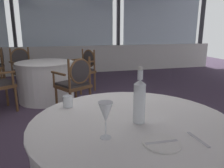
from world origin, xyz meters
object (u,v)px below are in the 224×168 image
object	(u,v)px
side_plate	(162,143)
water_tumbler	(68,101)
dining_chair_0_3	(76,80)
water_bottle	(139,100)
wine_glass	(106,113)
dining_chair_0_0	(84,67)
dining_chair_0_1	(23,66)

from	to	relation	value
side_plate	water_tumbler	distance (m)	0.84
side_plate	dining_chair_0_3	size ratio (longest dim) A/B	0.22
water_bottle	wine_glass	world-z (taller)	water_bottle
wine_glass	dining_chair_0_0	xyz separation A→B (m)	(0.39, 3.67, -0.36)
dining_chair_0_0	side_plate	bearing A→B (deg)	57.35
water_bottle	dining_chair_0_3	size ratio (longest dim) A/B	0.41
dining_chair_0_1	dining_chair_0_3	size ratio (longest dim) A/B	1.04
water_tumbler	dining_chair_0_0	bearing A→B (deg)	79.67
dining_chair_0_0	wine_glass	bearing A→B (deg)	53.03
side_plate	water_tumbler	xyz separation A→B (m)	(-0.44, 0.71, 0.04)
side_plate	wine_glass	world-z (taller)	wine_glass
wine_glass	side_plate	bearing A→B (deg)	-27.79
side_plate	water_tumbler	bearing A→B (deg)	121.84
water_bottle	dining_chair_0_0	xyz separation A→B (m)	(0.14, 3.52, -0.36)
water_tumbler	dining_chair_0_1	distance (m)	3.52
dining_chair_0_0	water_bottle	bearing A→B (deg)	56.97
dining_chair_0_1	dining_chair_0_3	xyz separation A→B (m)	(0.98, -1.65, -0.01)
water_tumbler	dining_chair_0_0	distance (m)	3.16
wine_glass	water_tumbler	distance (m)	0.60
side_plate	water_tumbler	size ratio (longest dim) A/B	2.29
side_plate	wine_glass	xyz separation A→B (m)	(-0.27, 0.14, 0.14)
side_plate	dining_chair_0_0	distance (m)	3.82
wine_glass	dining_chair_0_1	world-z (taller)	wine_glass
wine_glass	dining_chair_0_3	world-z (taller)	wine_glass
water_tumbler	dining_chair_0_3	xyz separation A→B (m)	(0.23, 1.79, -0.25)
dining_chair_0_0	dining_chair_0_3	distance (m)	1.35
side_plate	wine_glass	size ratio (longest dim) A/B	0.97
dining_chair_0_1	dining_chair_0_3	distance (m)	1.92
dining_chair_0_1	dining_chair_0_3	world-z (taller)	dining_chair_0_1
water_tumbler	dining_chair_0_3	distance (m)	1.82
side_plate	water_bottle	xyz separation A→B (m)	(-0.01, 0.29, 0.15)
wine_glass	water_tumbler	world-z (taller)	wine_glass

